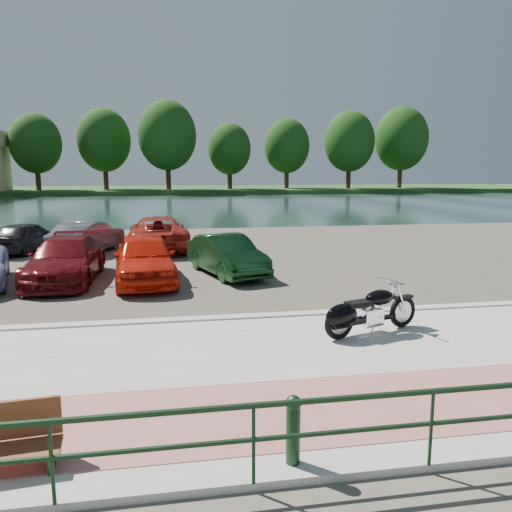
{
  "coord_description": "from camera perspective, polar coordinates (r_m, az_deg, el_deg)",
  "views": [
    {
      "loc": [
        -2.78,
        -8.72,
        3.37
      ],
      "look_at": [
        -0.57,
        4.24,
        1.1
      ],
      "focal_mm": 35.0,
      "sensor_mm": 36.0,
      "label": 1
    }
  ],
  "objects": [
    {
      "name": "car_4",
      "position": [
        15.27,
        -12.64,
        -0.24
      ],
      "size": [
        2.11,
        4.44,
        1.47
      ],
      "primitive_type": "imported",
      "rotation": [
        0.0,
        0.0,
        0.09
      ],
      "color": "red",
      "rests_on": "parking_lot"
    },
    {
      "name": "railing",
      "position": [
        6.06,
        19.52,
        -16.03
      ],
      "size": [
        24.04,
        0.05,
        0.9
      ],
      "color": "#16321C",
      "rests_on": "promenade"
    },
    {
      "name": "far_trees",
      "position": [
        74.97,
        -4.31,
        12.92
      ],
      "size": [
        70.25,
        10.68,
        12.52
      ],
      "color": "#3B2415",
      "rests_on": "far_bank"
    },
    {
      "name": "motorcycle",
      "position": [
        10.26,
        12.2,
        -6.32
      ],
      "size": [
        2.26,
        1.04,
        1.05
      ],
      "rotation": [
        0.0,
        0.0,
        0.32
      ],
      "color": "black",
      "rests_on": "promenade"
    },
    {
      "name": "pink_path",
      "position": [
        7.56,
        13.49,
        -16.08
      ],
      "size": [
        60.0,
        2.0,
        0.01
      ],
      "primitive_type": "cube",
      "color": "#A35D5C",
      "rests_on": "promenade"
    },
    {
      "name": "car_9",
      "position": [
        21.34,
        -18.65,
        2.08
      ],
      "size": [
        2.69,
        4.21,
        1.31
      ],
      "primitive_type": "imported",
      "rotation": [
        0.0,
        0.0,
        2.79
      ],
      "color": "slate",
      "rests_on": "parking_lot"
    },
    {
      "name": "car_5",
      "position": [
        16.03,
        -3.35,
        0.11
      ],
      "size": [
        2.46,
        4.1,
        1.28
      ],
      "primitive_type": "imported",
      "rotation": [
        0.0,
        0.0,
        0.31
      ],
      "color": "black",
      "rests_on": "parking_lot"
    },
    {
      "name": "bollards",
      "position": [
        5.87,
        2.61,
        -19.02
      ],
      "size": [
        10.68,
        0.18,
        0.81
      ],
      "color": "#16321C",
      "rests_on": "promenade"
    },
    {
      "name": "far_bank",
      "position": [
        80.83,
        -7.77,
        7.53
      ],
      "size": [
        120.0,
        24.0,
        0.6
      ],
      "primitive_type": "cube",
      "color": "#1F491A",
      "rests_on": "ground"
    },
    {
      "name": "river",
      "position": [
        48.92,
        -6.43,
        5.78
      ],
      "size": [
        120.0,
        40.0,
        0.0
      ],
      "primitive_type": "cube",
      "color": "#1B312F",
      "rests_on": "ground"
    },
    {
      "name": "ground",
      "position": [
        9.76,
        7.63,
        -10.5
      ],
      "size": [
        200.0,
        200.0,
        0.0
      ],
      "primitive_type": "plane",
      "color": "#595447",
      "rests_on": "ground"
    },
    {
      "name": "car_3",
      "position": [
        16.08,
        -20.94,
        -0.39
      ],
      "size": [
        1.97,
        4.63,
        1.33
      ],
      "primitive_type": "imported",
      "rotation": [
        0.0,
        0.0,
        -0.02
      ],
      "color": "#5E0D12",
      "rests_on": "parking_lot"
    },
    {
      "name": "parking_lot",
      "position": [
        20.2,
        -1.64,
        0.24
      ],
      "size": [
        60.0,
        18.0,
        0.04
      ],
      "primitive_type": "cube",
      "color": "#3F3B33",
      "rests_on": "ground"
    },
    {
      "name": "car_8",
      "position": [
        22.48,
        -24.81,
        2.0
      ],
      "size": [
        2.6,
        4.01,
        1.27
      ],
      "primitive_type": "imported",
      "rotation": [
        0.0,
        0.0,
        2.82
      ],
      "color": "black",
      "rests_on": "parking_lot"
    },
    {
      "name": "promenade",
      "position": [
        8.85,
        9.59,
        -12.37
      ],
      "size": [
        60.0,
        6.0,
        0.1
      ],
      "primitive_type": "cube",
      "color": "#A09C97",
      "rests_on": "ground"
    },
    {
      "name": "car_10",
      "position": [
        21.44,
        -11.13,
        2.6
      ],
      "size": [
        2.63,
        5.25,
        1.43
      ],
      "primitive_type": "imported",
      "rotation": [
        0.0,
        0.0,
        3.19
      ],
      "color": "#AC2C1C",
      "rests_on": "parking_lot"
    },
    {
      "name": "kerb",
      "position": [
        11.56,
        4.68,
        -6.83
      ],
      "size": [
        60.0,
        0.3,
        0.14
      ],
      "primitive_type": "cube",
      "color": "#A09C97",
      "rests_on": "ground"
    }
  ]
}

